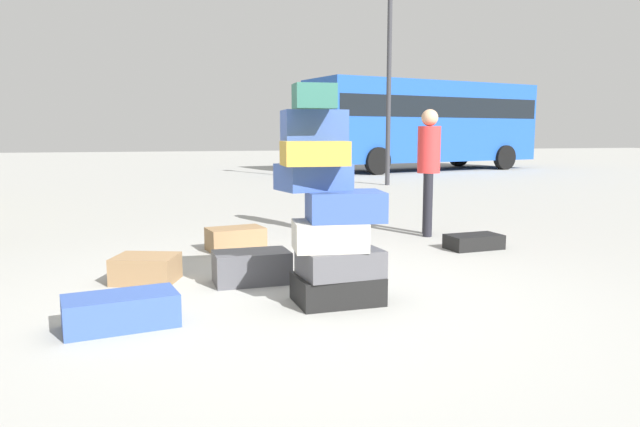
% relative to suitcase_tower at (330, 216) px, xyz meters
% --- Properties ---
extents(ground_plane, '(80.00, 80.00, 0.00)m').
position_rel_suitcase_tower_xyz_m(ground_plane, '(-0.15, 0.14, -0.71)').
color(ground_plane, '#9E9E99').
extents(suitcase_tower, '(0.84, 0.68, 1.73)m').
position_rel_suitcase_tower_xyz_m(suitcase_tower, '(0.00, 0.00, 0.00)').
color(suitcase_tower, black).
rests_on(suitcase_tower, ground).
extents(suitcase_navy_upright_blue, '(0.83, 0.53, 0.24)m').
position_rel_suitcase_tower_xyz_m(suitcase_navy_upright_blue, '(-1.60, -0.20, -0.59)').
color(suitcase_navy_upright_blue, '#334F99').
rests_on(suitcase_navy_upright_blue, ground).
extents(suitcase_brown_right_side, '(0.71, 0.51, 0.27)m').
position_rel_suitcase_tower_xyz_m(suitcase_brown_right_side, '(-0.47, 2.37, -0.58)').
color(suitcase_brown_right_side, olive).
rests_on(suitcase_brown_right_side, ground).
extents(suitcase_brown_foreground_near, '(0.66, 0.60, 0.25)m').
position_rel_suitcase_tower_xyz_m(suitcase_brown_foreground_near, '(-1.46, 1.09, -0.59)').
color(suitcase_brown_foreground_near, olive).
rests_on(suitcase_brown_foreground_near, ground).
extents(suitcase_charcoal_white_trunk, '(0.70, 0.43, 0.29)m').
position_rel_suitcase_tower_xyz_m(suitcase_charcoal_white_trunk, '(-0.52, 0.80, -0.56)').
color(suitcase_charcoal_white_trunk, '#4C4C51').
rests_on(suitcase_charcoal_white_trunk, ground).
extents(suitcase_black_foreground_far, '(0.68, 0.42, 0.17)m').
position_rel_suitcase_tower_xyz_m(suitcase_black_foreground_far, '(2.27, 1.71, -0.62)').
color(suitcase_black_foreground_far, black).
rests_on(suitcase_black_foreground_far, ground).
extents(person_tourist_with_camera, '(0.30, 0.32, 1.67)m').
position_rel_suitcase_tower_xyz_m(person_tourist_with_camera, '(2.14, 2.71, 0.29)').
color(person_tourist_with_camera, black).
rests_on(person_tourist_with_camera, ground).
extents(person_passerby_in_red, '(0.30, 0.34, 1.64)m').
position_rel_suitcase_tower_xyz_m(person_passerby_in_red, '(0.84, 3.34, 0.27)').
color(person_passerby_in_red, '#3F334C').
rests_on(person_passerby_in_red, ground).
extents(parked_bus, '(9.11, 4.50, 3.15)m').
position_rel_suitcase_tower_xyz_m(parked_bus, '(8.01, 15.58, 1.12)').
color(parked_bus, '#1E4CA5').
rests_on(parked_bus, ground).
extents(lamp_post, '(0.36, 0.36, 6.13)m').
position_rel_suitcase_tower_xyz_m(lamp_post, '(4.44, 10.02, 3.29)').
color(lamp_post, '#333338').
rests_on(lamp_post, ground).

